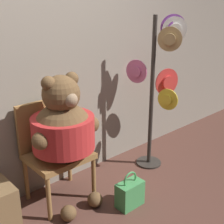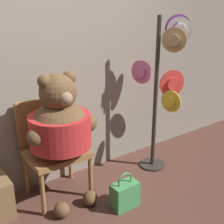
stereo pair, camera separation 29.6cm
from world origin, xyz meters
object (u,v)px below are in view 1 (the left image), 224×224
object	(u,v)px
hat_display_rack	(160,80)
handbag_on_ground	(130,194)
teddy_bear	(64,129)
chair	(53,147)

from	to	relation	value
hat_display_rack	handbag_on_ground	bearing A→B (deg)	-155.14
handbag_on_ground	hat_display_rack	bearing A→B (deg)	24.86
teddy_bear	hat_display_rack	world-z (taller)	hat_display_rack
hat_display_rack	handbag_on_ground	xyz separation A→B (m)	(-0.77, -0.36, -0.85)
teddy_bear	hat_display_rack	bearing A→B (deg)	-3.79
chair	hat_display_rack	distance (m)	1.28
hat_display_rack	chair	bearing A→B (deg)	168.96
hat_display_rack	handbag_on_ground	size ratio (longest dim) A/B	4.68
chair	teddy_bear	distance (m)	0.27
chair	hat_display_rack	bearing A→B (deg)	-11.04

